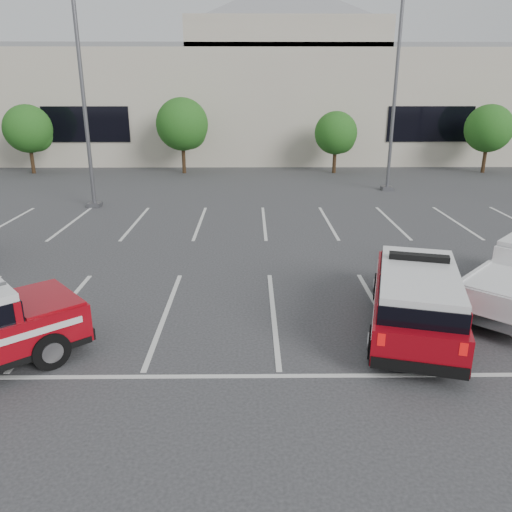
{
  "coord_description": "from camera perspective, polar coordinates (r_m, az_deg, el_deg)",
  "views": [
    {
      "loc": [
        -0.55,
        -11.34,
        5.34
      ],
      "look_at": [
        -0.42,
        1.43,
        1.05
      ],
      "focal_mm": 35.0,
      "sensor_mm": 36.0,
      "label": 1
    }
  ],
  "objects": [
    {
      "name": "tree_mid_right",
      "position": [
        33.98,
        9.24,
        13.55
      ],
      "size": [
        2.77,
        2.77,
        3.99
      ],
      "color": "#3F2B19",
      "rests_on": "ground"
    },
    {
      "name": "convention_building",
      "position": [
        43.22,
        0.41,
        17.75
      ],
      "size": [
        60.0,
        16.99,
        13.2
      ],
      "color": "beige",
      "rests_on": "ground"
    },
    {
      "name": "light_pole_mid",
      "position": [
        28.37,
        15.61,
        17.62
      ],
      "size": [
        0.9,
        0.6,
        10.24
      ],
      "color": "#59595E",
      "rests_on": "ground"
    },
    {
      "name": "tree_right",
      "position": [
        36.96,
        25.14,
        12.9
      ],
      "size": [
        3.07,
        3.07,
        4.42
      ],
      "color": "#3F2B19",
      "rests_on": "ground"
    },
    {
      "name": "fire_chief_suv",
      "position": [
        11.98,
        17.76,
        -5.1
      ],
      "size": [
        3.04,
        5.25,
        1.74
      ],
      "rotation": [
        0.0,
        0.0,
        -0.27
      ],
      "color": "maroon",
      "rests_on": "ground"
    },
    {
      "name": "ground",
      "position": [
        12.55,
        2.0,
        -6.63
      ],
      "size": [
        120.0,
        120.0,
        0.0
      ],
      "primitive_type": "plane",
      "color": "#2F2F31",
      "rests_on": "ground"
    },
    {
      "name": "light_pole_left",
      "position": [
        24.5,
        -19.17,
        17.25
      ],
      "size": [
        0.9,
        0.6,
        10.24
      ],
      "color": "#59595E",
      "rests_on": "ground"
    },
    {
      "name": "tree_mid_left",
      "position": [
        33.75,
        -8.26,
        14.49
      ],
      "size": [
        3.37,
        3.37,
        4.85
      ],
      "color": "#3F2B19",
      "rests_on": "ground"
    },
    {
      "name": "tree_left",
      "position": [
        36.44,
        -24.44,
        12.93
      ],
      "size": [
        3.07,
        3.07,
        4.42
      ],
      "color": "#3F2B19",
      "rests_on": "ground"
    },
    {
      "name": "stall_markings",
      "position": [
        16.73,
        1.33,
        -0.03
      ],
      "size": [
        23.0,
        15.0,
        0.01
      ],
      "primitive_type": "cube",
      "color": "silver",
      "rests_on": "ground"
    }
  ]
}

